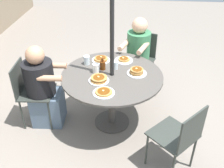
{
  "coord_description": "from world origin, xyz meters",
  "views": [
    {
      "loc": [
        -2.69,
        -0.27,
        2.39
      ],
      "look_at": [
        0.0,
        0.0,
        0.62
      ],
      "focal_mm": 42.0,
      "sensor_mm": 36.0,
      "label": 1
    }
  ],
  "objects": [
    {
      "name": "pancake_plate_a",
      "position": [
        -0.15,
        0.14,
        0.77
      ],
      "size": [
        0.24,
        0.24,
        0.06
      ],
      "color": "white",
      "rests_on": "patio_table"
    },
    {
      "name": "pancake_plate_c",
      "position": [
        0.35,
        0.18,
        0.77
      ],
      "size": [
        0.24,
        0.24,
        0.05
      ],
      "color": "white",
      "rests_on": "patio_table"
    },
    {
      "name": "syrup_bottle",
      "position": [
        0.12,
        0.13,
        0.81
      ],
      "size": [
        0.09,
        0.07,
        0.16
      ],
      "color": "#602D0F",
      "rests_on": "patio_table"
    },
    {
      "name": "umbrella_pole",
      "position": [
        0.0,
        0.0,
        1.15
      ],
      "size": [
        0.05,
        0.05,
        2.29
      ],
      "primitive_type": "cylinder",
      "color": "black",
      "rests_on": "ground"
    },
    {
      "name": "drinking_glass_b",
      "position": [
        0.15,
        -0.03,
        0.8
      ],
      "size": [
        0.07,
        0.07,
        0.1
      ],
      "primitive_type": "cylinder",
      "color": "silver",
      "rests_on": "patio_table"
    },
    {
      "name": "pancake_plate_b",
      "position": [
        -0.39,
        0.05,
        0.76
      ],
      "size": [
        0.24,
        0.24,
        0.04
      ],
      "color": "white",
      "rests_on": "patio_table"
    },
    {
      "name": "diner_east",
      "position": [
        0.82,
        -0.3,
        0.54
      ],
      "size": [
        0.58,
        0.48,
        1.18
      ],
      "rotation": [
        0.0,
        0.0,
        1.22
      ],
      "color": "#3D3D42",
      "rests_on": "ground"
    },
    {
      "name": "pancake_plate_e",
      "position": [
        0.37,
        -0.12,
        0.77
      ],
      "size": [
        0.24,
        0.24,
        0.05
      ],
      "color": "white",
      "rests_on": "patio_table"
    },
    {
      "name": "coffee_cup",
      "position": [
        0.04,
        0.2,
        0.81
      ],
      "size": [
        0.08,
        0.08,
        0.11
      ],
      "color": "white",
      "rests_on": "patio_table"
    },
    {
      "name": "pancake_plate_d",
      "position": [
        0.05,
        -0.3,
        0.78
      ],
      "size": [
        0.24,
        0.24,
        0.08
      ],
      "color": "white",
      "rests_on": "patio_table"
    },
    {
      "name": "patio_table",
      "position": [
        0.0,
        0.0,
        0.64
      ],
      "size": [
        1.24,
        1.24,
        0.75
      ],
      "color": "#4C4742",
      "rests_on": "ground"
    },
    {
      "name": "patio_chair_south",
      "position": [
        -0.06,
        1.04,
        0.51
      ],
      "size": [
        0.44,
        0.44,
        0.87
      ],
      "rotation": [
        0.0,
        0.0,
        -3.08
      ],
      "color": "#333833",
      "rests_on": "ground"
    },
    {
      "name": "diner_south",
      "position": [
        -0.05,
        0.87,
        0.5
      ],
      "size": [
        0.39,
        0.52,
        1.11
      ],
      "rotation": [
        0.0,
        0.0,
        -3.08
      ],
      "color": "slate",
      "rests_on": "ground"
    },
    {
      "name": "ground_plane",
      "position": [
        0.0,
        0.0,
        0.0
      ],
      "size": [
        12.0,
        12.0,
        0.0
      ],
      "primitive_type": "plane",
      "color": "gray"
    },
    {
      "name": "patio_chair_east",
      "position": [
        0.98,
        -0.36,
        0.51
      ],
      "size": [
        0.53,
        0.53,
        0.87
      ],
      "rotation": [
        0.0,
        0.0,
        1.22
      ],
      "color": "#333833",
      "rests_on": "ground"
    },
    {
      "name": "patio_chair_north",
      "position": [
        -0.72,
        -0.76,
        0.51
      ],
      "size": [
        0.59,
        0.59,
        0.87
      ],
      "rotation": [
        0.0,
        0.0,
        -0.76
      ],
      "color": "#333833",
      "rests_on": "ground"
    },
    {
      "name": "drinking_glass_a",
      "position": [
        0.23,
        0.35,
        0.81
      ],
      "size": [
        0.08,
        0.08,
        0.11
      ],
      "primitive_type": "cylinder",
      "color": "silver",
      "rests_on": "patio_table"
    }
  ]
}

